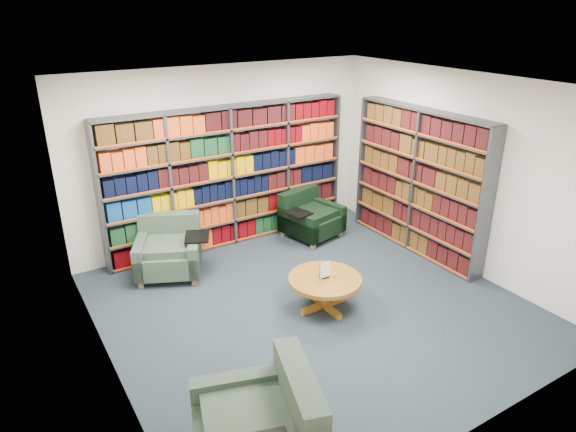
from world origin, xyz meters
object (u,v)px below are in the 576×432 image
chair_teal_front (266,431)px  coffee_table (325,284)px  chair_green_right (308,218)px  chair_teal_left (170,251)px

chair_teal_front → coffee_table: (1.82, 1.72, -0.01)m
chair_green_right → coffee_table: (-1.08, -1.99, 0.05)m
chair_teal_left → coffee_table: 2.39m
chair_green_right → coffee_table: size_ratio=1.14×
chair_teal_front → chair_green_right: bearing=52.0°
chair_teal_left → chair_teal_front: chair_teal_front is taller
chair_teal_front → coffee_table: chair_teal_front is taller
chair_green_right → coffee_table: 2.26m
chair_teal_left → chair_teal_front: (-0.49, -3.71, 0.03)m
chair_green_right → chair_teal_front: chair_teal_front is taller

